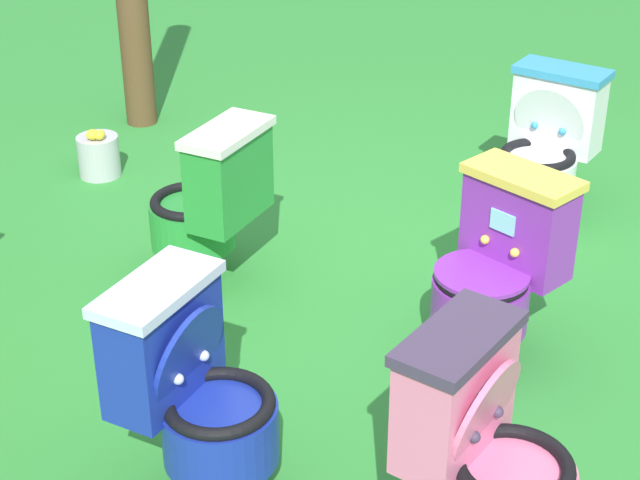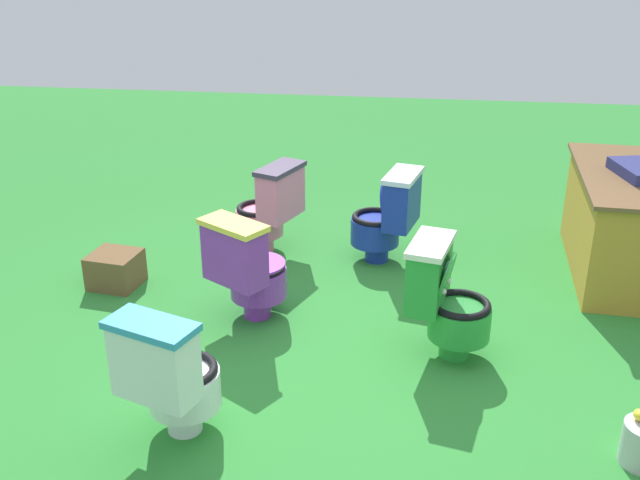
# 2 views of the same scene
# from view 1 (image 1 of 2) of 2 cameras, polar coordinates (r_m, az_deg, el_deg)

# --- Properties ---
(ground) EXTENTS (14.00, 14.00, 0.00)m
(ground) POSITION_cam_1_polar(r_m,az_deg,el_deg) (4.54, 2.10, -2.13)
(ground) COLOR #2D8433
(toilet_white) EXTENTS (0.60, 0.54, 0.73)m
(toilet_white) POSITION_cam_1_polar(r_m,az_deg,el_deg) (5.05, 12.45, 5.20)
(toilet_white) COLOR white
(toilet_white) RESTS_ON ground
(toilet_green) EXTENTS (0.50, 0.57, 0.73)m
(toilet_green) POSITION_cam_1_polar(r_m,az_deg,el_deg) (4.40, -6.18, 2.15)
(toilet_green) COLOR green
(toilet_green) RESTS_ON ground
(toilet_pink) EXTENTS (0.55, 0.61, 0.73)m
(toilet_pink) POSITION_cam_1_polar(r_m,az_deg,el_deg) (3.05, 9.12, -11.27)
(toilet_pink) COLOR pink
(toilet_pink) RESTS_ON ground
(toilet_purple) EXTENTS (0.63, 0.60, 0.73)m
(toilet_purple) POSITION_cam_1_polar(r_m,az_deg,el_deg) (3.94, 9.80, -1.44)
(toilet_purple) COLOR purple
(toilet_purple) RESTS_ON ground
(toilet_blue) EXTENTS (0.50, 0.57, 0.73)m
(toilet_blue) POSITION_cam_1_polar(r_m,az_deg,el_deg) (3.26, -7.05, -8.20)
(toilet_blue) COLOR #192D9E
(toilet_blue) RESTS_ON ground
(lemon_bucket) EXTENTS (0.22, 0.22, 0.28)m
(lemon_bucket) POSITION_cam_1_polar(r_m,az_deg,el_deg) (5.58, -12.18, 4.63)
(lemon_bucket) COLOR #B7B7BF
(lemon_bucket) RESTS_ON ground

